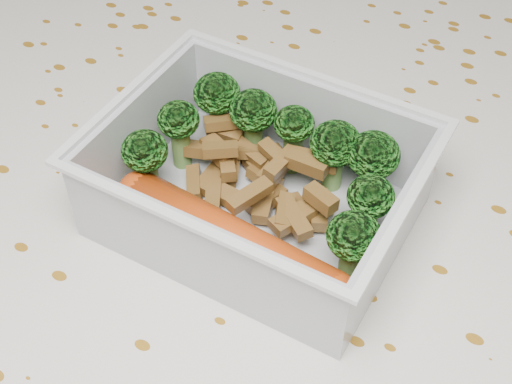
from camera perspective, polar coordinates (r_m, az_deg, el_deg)
The scene contains 6 objects.
dining_table at distance 0.49m, azimuth -0.59°, elevation -9.84°, with size 1.40×0.90×0.75m.
tablecloth at distance 0.45m, azimuth -0.64°, elevation -6.31°, with size 1.46×0.96×0.19m.
lunch_container at distance 0.41m, azimuth 0.16°, elevation -0.01°, with size 0.18×0.14×0.06m.
broccoli_florets at distance 0.41m, azimuth 2.09°, elevation 3.40°, with size 0.16×0.09×0.05m.
meat_pile at distance 0.43m, azimuth 0.03°, elevation 1.38°, with size 0.11×0.08×0.03m.
sausage at distance 0.39m, azimuth -2.01°, elevation -3.95°, with size 0.16×0.03×0.03m.
Camera 1 is at (0.14, -0.23, 1.08)m, focal length 50.00 mm.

